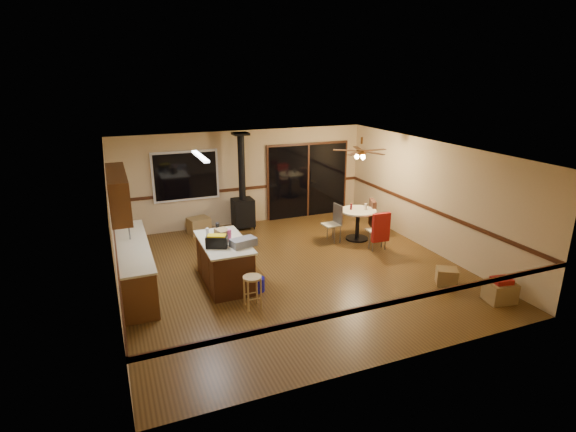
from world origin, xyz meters
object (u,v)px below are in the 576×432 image
toolbox_black (217,242)px  chair_left (335,219)px  toolbox_grey (243,242)px  blue_bucket (257,284)px  box_corner_a (500,292)px  kitchen_island (224,262)px  wood_stove (243,203)px  bar_stool (253,292)px  dining_table (358,219)px  box_corner_b (447,276)px  chair_right (373,213)px  chair_near (380,227)px  box_under_window (199,226)px

toolbox_black → chair_left: toolbox_black is taller
toolbox_grey → toolbox_black: size_ratio=1.21×
toolbox_grey → toolbox_black: 0.50m
blue_bucket → box_corner_a: (4.07, -2.10, 0.06)m
kitchen_island → toolbox_black: toolbox_black is taller
toolbox_grey → blue_bucket: (0.19, -0.18, -0.84)m
toolbox_grey → box_corner_a: 4.89m
toolbox_black → toolbox_grey: bearing=-14.3°
kitchen_island → blue_bucket: kitchen_island is taller
wood_stove → bar_stool: size_ratio=4.13×
wood_stove → dining_table: bearing=-37.7°
bar_stool → box_corner_b: bar_stool is taller
toolbox_black → chair_right: (4.47, 1.54, -0.41)m
toolbox_black → chair_near: 4.09m
chair_near → box_under_window: size_ratio=1.30×
wood_stove → box_corner_b: 5.59m
dining_table → box_corner_a: dining_table is taller
chair_near → box_under_window: 4.71m
wood_stove → chair_left: (1.86, -1.79, -0.14)m
kitchen_island → box_corner_a: bearing=-30.5°
bar_stool → dining_table: dining_table is taller
wood_stove → blue_bucket: wood_stove is taller
chair_left → box_corner_b: bearing=-72.0°
toolbox_black → chair_left: size_ratio=0.78×
toolbox_grey → toolbox_black: (-0.48, 0.12, 0.04)m
wood_stove → box_corner_a: wood_stove is taller
toolbox_black → box_under_window: 3.48m
box_under_window → box_corner_b: (4.03, -4.83, -0.05)m
chair_near → box_corner_b: bearing=-81.9°
box_corner_a → bar_stool: bearing=160.7°
kitchen_island → chair_left: 3.40m
chair_near → toolbox_black: bearing=-172.3°
blue_bucket → box_under_window: bearing=96.0°
kitchen_island → bar_stool: bearing=-79.6°
wood_stove → toolbox_grey: 3.60m
bar_stool → dining_table: (3.54, 2.32, 0.23)m
wood_stove → toolbox_black: bearing=-114.2°
kitchen_island → box_under_window: size_ratio=3.13×
kitchen_island → bar_stool: size_ratio=2.75×
wood_stove → box_corner_a: size_ratio=5.03×
toolbox_grey → blue_bucket: size_ratio=1.52×
wood_stove → kitchen_island: bearing=-113.1°
blue_bucket → box_under_window: 3.70m
box_corner_b → toolbox_black: bearing=161.3°
box_under_window → toolbox_grey: bearing=-86.8°
chair_right → toolbox_black: bearing=-161.0°
blue_bucket → chair_left: chair_left is taller
kitchen_island → bar_stool: kitchen_island is taller
bar_stool → chair_left: chair_left is taller
kitchen_island → wood_stove: size_ratio=0.67×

